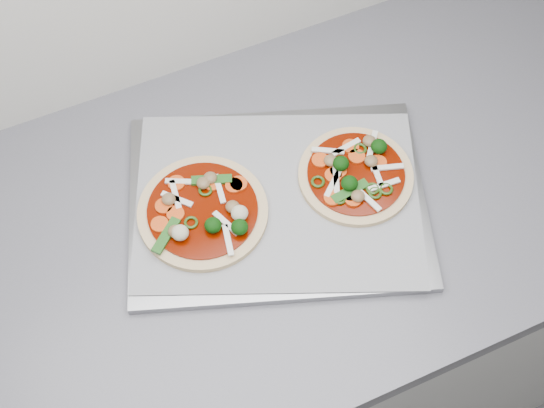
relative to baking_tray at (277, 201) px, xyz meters
name	(u,v)px	position (x,y,z in m)	size (l,w,h in m)	color
base_cabinet	(187,364)	(-0.19, -0.01, -0.48)	(3.60, 0.60, 0.86)	beige
countertop	(156,263)	(-0.19, -0.01, -0.03)	(3.60, 0.60, 0.04)	slate
baking_tray	(277,201)	(0.00, 0.00, 0.00)	(0.42, 0.31, 0.01)	gray
parchment	(278,199)	(0.00, 0.00, 0.01)	(0.40, 0.29, 0.00)	gray
pizza_left	(203,211)	(-0.11, 0.02, 0.02)	(0.19, 0.19, 0.03)	#DDBC86
pizza_right	(355,174)	(0.12, -0.01, 0.02)	(0.20, 0.20, 0.03)	#DDBC86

